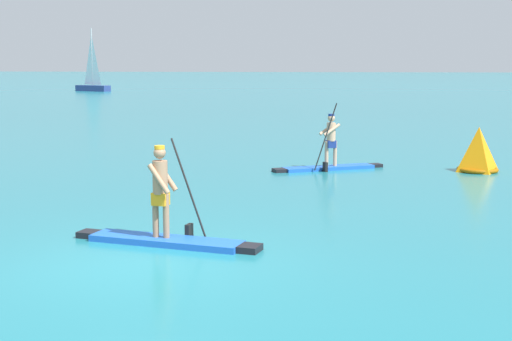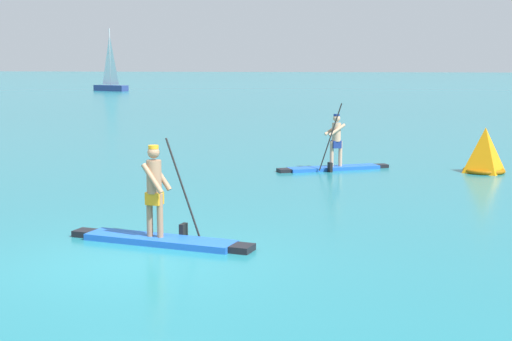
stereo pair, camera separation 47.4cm
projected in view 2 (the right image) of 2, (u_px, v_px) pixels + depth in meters
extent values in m
plane|color=#1E727F|center=(135.00, 261.00, 11.79)|extent=(440.00, 440.00, 0.00)
cube|color=blue|center=(160.00, 240.00, 12.94)|extent=(2.82, 1.14, 0.11)
cube|color=black|center=(242.00, 248.00, 12.38)|extent=(0.42, 0.47, 0.11)
cube|color=black|center=(85.00, 233.00, 13.50)|extent=(0.41, 0.42, 0.11)
cylinder|color=#997051|center=(160.00, 215.00, 12.88)|extent=(0.11, 0.11, 0.77)
cylinder|color=#997051|center=(150.00, 215.00, 12.95)|extent=(0.11, 0.11, 0.77)
cube|color=orange|center=(154.00, 198.00, 12.87)|extent=(0.30, 0.27, 0.22)
cylinder|color=#997051|center=(154.00, 177.00, 12.82)|extent=(0.26, 0.26, 0.58)
sphere|color=#997051|center=(154.00, 152.00, 12.76)|extent=(0.21, 0.21, 0.21)
cylinder|color=orange|center=(153.00, 147.00, 12.74)|extent=(0.18, 0.18, 0.06)
cylinder|color=#997051|center=(161.00, 176.00, 12.94)|extent=(0.42, 0.16, 0.53)
cylinder|color=#997051|center=(152.00, 178.00, 12.66)|extent=(0.42, 0.16, 0.53)
cylinder|color=black|center=(183.00, 188.00, 13.09)|extent=(0.66, 0.17, 1.75)
cube|color=black|center=(183.00, 232.00, 13.21)|extent=(0.12, 0.21, 0.32)
cube|color=blue|center=(334.00, 168.00, 21.79)|extent=(2.70, 1.78, 0.10)
cube|color=black|center=(284.00, 170.00, 21.31)|extent=(0.49, 0.51, 0.10)
cube|color=black|center=(381.00, 166.00, 22.26)|extent=(0.46, 0.46, 0.10)
cylinder|color=tan|center=(332.00, 154.00, 21.70)|extent=(0.11, 0.11, 0.74)
cylinder|color=tan|center=(340.00, 154.00, 21.79)|extent=(0.11, 0.11, 0.74)
cube|color=navy|center=(336.00, 144.00, 21.70)|extent=(0.33, 0.32, 0.22)
cylinder|color=tan|center=(336.00, 132.00, 21.65)|extent=(0.26, 0.26, 0.53)
sphere|color=tan|center=(337.00, 118.00, 21.59)|extent=(0.21, 0.21, 0.21)
cylinder|color=navy|center=(337.00, 115.00, 21.58)|extent=(0.18, 0.18, 0.06)
cylinder|color=tan|center=(337.00, 130.00, 21.48)|extent=(0.50, 0.36, 0.39)
cylinder|color=tan|center=(333.00, 129.00, 21.77)|extent=(0.50, 0.36, 0.39)
cylinder|color=black|center=(331.00, 137.00, 21.20)|extent=(0.63, 0.35, 1.93)
cube|color=black|center=(330.00, 168.00, 21.33)|extent=(0.16, 0.21, 0.32)
pyramid|color=orange|center=(485.00, 150.00, 21.15)|extent=(1.23, 1.23, 1.29)
torus|color=#915407|center=(484.00, 170.00, 21.24)|extent=(1.18, 1.18, 0.12)
cube|color=navy|center=(111.00, 88.00, 80.45)|extent=(4.28, 2.67, 0.63)
cylinder|color=#B2B2B7|center=(110.00, 57.00, 79.97)|extent=(0.12, 0.12, 6.07)
pyramid|color=white|center=(110.00, 59.00, 80.00)|extent=(1.70, 0.97, 5.40)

